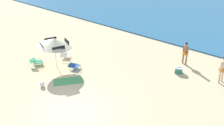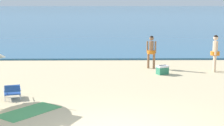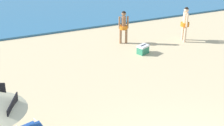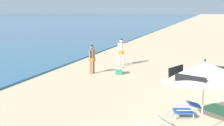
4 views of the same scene
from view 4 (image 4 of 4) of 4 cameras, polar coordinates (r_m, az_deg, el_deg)
The scene contains 6 objects.
beach_umbrella_striped_main at distance 8.30m, azimuth 17.73°, elevation -1.54°, with size 3.34×3.35×2.20m.
lounge_chair_under_umbrella at distance 8.36m, azimuth 8.37°, elevation -12.13°, with size 0.92×1.03×0.53m.
lounge_chair_facing_sea at distance 9.90m, azimuth 14.50°, elevation -8.72°, with size 0.76×0.98×0.50m.
person_standing_near_shore at distance 16.06m, azimuth -3.97°, elevation 1.18°, with size 0.47×0.39×1.61m.
person_standing_beside at distance 18.46m, azimuth 1.84°, elevation 2.56°, with size 0.42×0.50×1.72m.
cooler_box at distance 16.02m, azimuth 1.30°, elevation -1.48°, with size 0.59×0.52×0.43m.
Camera 4 is at (-12.70, 2.89, 3.42)m, focal length 46.49 mm.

